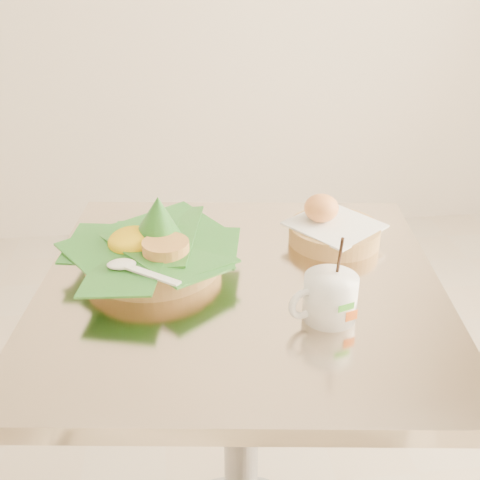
{
  "coord_description": "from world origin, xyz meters",
  "views": [
    {
      "loc": [
        0.06,
        -0.86,
        1.3
      ],
      "look_at": [
        0.17,
        0.06,
        0.82
      ],
      "focal_mm": 45.0,
      "sensor_mm": 36.0,
      "label": 1
    }
  ],
  "objects": [
    {
      "name": "cafe_table",
      "position": [
        0.17,
        0.03,
        0.53
      ],
      "size": [
        0.78,
        0.78,
        0.75
      ],
      "rotation": [
        0.0,
        0.0,
        -0.13
      ],
      "color": "gray",
      "rests_on": "floor"
    },
    {
      "name": "rice_basket",
      "position": [
        0.02,
        0.11,
        0.79
      ],
      "size": [
        0.31,
        0.31,
        0.16
      ],
      "rotation": [
        0.0,
        0.0,
        -0.36
      ],
      "color": "tan",
      "rests_on": "cafe_table"
    },
    {
      "name": "bread_basket",
      "position": [
        0.37,
        0.17,
        0.78
      ],
      "size": [
        0.21,
        0.21,
        0.09
      ],
      "rotation": [
        0.0,
        0.0,
        -0.13
      ],
      "color": "tan",
      "rests_on": "cafe_table"
    },
    {
      "name": "coffee_mug",
      "position": [
        0.29,
        -0.09,
        0.79
      ],
      "size": [
        0.11,
        0.09,
        0.15
      ],
      "rotation": [
        0.0,
        0.0,
        0.33
      ],
      "color": "white",
      "rests_on": "cafe_table"
    }
  ]
}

